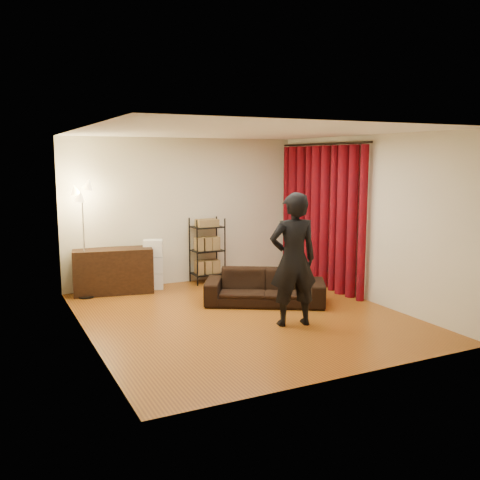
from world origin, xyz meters
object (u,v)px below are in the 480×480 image
storage_boxes (153,264)px  wire_shelf (207,250)px  person (293,260)px  floor_lamp (84,242)px  media_cabinet (113,271)px  sofa (265,287)px

storage_boxes → wire_shelf: size_ratio=0.73×
person → floor_lamp: bearing=-38.6°
media_cabinet → wire_shelf: 1.79m
sofa → media_cabinet: bearing=168.8°
sofa → storage_boxes: (-1.31, 1.78, 0.17)m
sofa → person: size_ratio=1.01×
media_cabinet → floor_lamp: floor_lamp is taller
media_cabinet → wire_shelf: bearing=11.9°
sofa → storage_boxes: storage_boxes is taller
wire_shelf → floor_lamp: 2.30m
storage_boxes → wire_shelf: wire_shelf is taller
person → floor_lamp: 3.66m
sofa → wire_shelf: 1.86m
sofa → media_cabinet: size_ratio=1.41×
sofa → storage_boxes: 2.22m
sofa → person: (-0.17, -1.13, 0.66)m
person → storage_boxes: 3.16m
person → storage_boxes: person is taller
media_cabinet → wire_shelf: size_ratio=1.09×
sofa → person: person is taller
person → storage_boxes: (-1.14, 2.91, -0.49)m
floor_lamp → wire_shelf: bearing=3.3°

